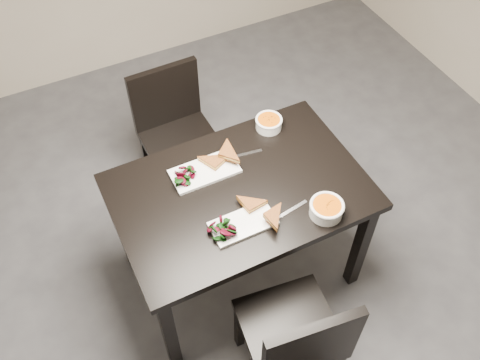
% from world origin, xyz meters
% --- Properties ---
extents(ground, '(5.00, 5.00, 0.00)m').
position_xyz_m(ground, '(0.00, 0.00, 0.00)').
color(ground, '#47474C').
rests_on(ground, ground).
extents(room_shell, '(5.02, 5.02, 2.81)m').
position_xyz_m(room_shell, '(0.00, 0.00, 1.83)').
color(room_shell, beige).
rests_on(room_shell, ground).
extents(table, '(1.20, 0.80, 0.75)m').
position_xyz_m(table, '(0.25, 0.36, 0.65)').
color(table, black).
rests_on(table, ground).
extents(chair_near, '(0.47, 0.47, 0.85)m').
position_xyz_m(chair_near, '(0.19, -0.32, 0.48)').
color(chair_near, black).
rests_on(chair_near, ground).
extents(chair_far, '(0.43, 0.43, 0.85)m').
position_xyz_m(chair_far, '(0.20, 1.14, 0.48)').
color(chair_far, black).
rests_on(chair_far, ground).
extents(plate_near, '(0.30, 0.15, 0.01)m').
position_xyz_m(plate_near, '(0.17, 0.17, 0.76)').
color(plate_near, white).
rests_on(plate_near, table).
extents(sandwich_near, '(0.16, 0.13, 0.05)m').
position_xyz_m(sandwich_near, '(0.23, 0.18, 0.79)').
color(sandwich_near, '#A25922').
rests_on(sandwich_near, plate_near).
extents(salad_near, '(0.09, 0.08, 0.04)m').
position_xyz_m(salad_near, '(0.07, 0.17, 0.79)').
color(salad_near, black).
rests_on(salad_near, plate_near).
extents(soup_bowl_near, '(0.16, 0.16, 0.07)m').
position_xyz_m(soup_bowl_near, '(0.54, 0.06, 0.79)').
color(soup_bowl_near, white).
rests_on(soup_bowl_near, table).
extents(cutlery_near, '(0.18, 0.04, 0.00)m').
position_xyz_m(cutlery_near, '(0.40, 0.14, 0.75)').
color(cutlery_near, silver).
rests_on(cutlery_near, table).
extents(plate_far, '(0.33, 0.16, 0.02)m').
position_xyz_m(plate_far, '(0.14, 0.53, 0.76)').
color(plate_far, white).
rests_on(plate_far, table).
extents(sandwich_far, '(0.20, 0.18, 0.05)m').
position_xyz_m(sandwich_far, '(0.20, 0.51, 0.79)').
color(sandwich_far, '#A25922').
rests_on(sandwich_far, plate_far).
extents(salad_far, '(0.10, 0.09, 0.05)m').
position_xyz_m(salad_far, '(0.04, 0.53, 0.79)').
color(salad_far, black).
rests_on(salad_far, plate_far).
extents(soup_bowl_far, '(0.14, 0.14, 0.06)m').
position_xyz_m(soup_bowl_far, '(0.57, 0.66, 0.79)').
color(soup_bowl_far, white).
rests_on(soup_bowl_far, table).
extents(cutlery_far, '(0.18, 0.04, 0.00)m').
position_xyz_m(cutlery_far, '(0.37, 0.55, 0.75)').
color(cutlery_far, silver).
rests_on(cutlery_far, table).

